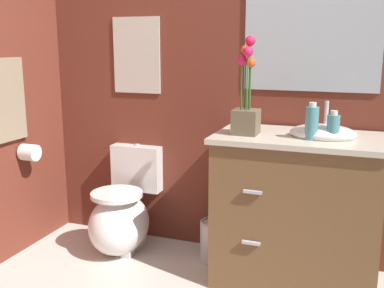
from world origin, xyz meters
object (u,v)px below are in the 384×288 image
at_px(toilet, 122,216).
at_px(lotion_bottle, 312,123).
at_px(flower_vase, 246,105).
at_px(wall_mirror, 312,32).
at_px(vanity_cabinet, 297,208).
at_px(trash_bin, 214,241).
at_px(hanging_towel, 8,100).
at_px(toilet_paper_roll, 30,152).
at_px(wall_poster, 137,55).
at_px(soap_bottle, 333,127).

distance_m(toilet, lotion_bottle, 1.43).
xyz_separation_m(toilet, flower_vase, (0.86, -0.10, 0.80)).
distance_m(toilet, wall_mirror, 1.69).
relative_size(vanity_cabinet, trash_bin, 3.90).
bearing_deg(hanging_towel, lotion_bottle, 5.42).
xyz_separation_m(toilet, toilet_paper_roll, (-0.57, -0.20, 0.44)).
relative_size(toilet, hanging_towel, 1.33).
bearing_deg(vanity_cabinet, lotion_bottle, -55.38).
xyz_separation_m(toilet, wall_poster, (-0.00, 0.27, 1.06)).
xyz_separation_m(lotion_bottle, wall_mirror, (-0.07, 0.39, 0.48)).
height_order(flower_vase, toilet_paper_roll, flower_vase).
xyz_separation_m(soap_bottle, lotion_bottle, (-0.11, -0.02, 0.02)).
bearing_deg(flower_vase, wall_poster, 157.03).
relative_size(vanity_cabinet, toilet_paper_roll, 9.65).
bearing_deg(wall_poster, soap_bottle, -15.54).
bearing_deg(flower_vase, soap_bottle, -0.69).
bearing_deg(soap_bottle, hanging_towel, -174.37).
relative_size(vanity_cabinet, wall_poster, 2.09).
bearing_deg(wall_mirror, flower_vase, -129.02).
bearing_deg(toilet_paper_roll, flower_vase, 4.00).
distance_m(vanity_cabinet, trash_bin, 0.62).
relative_size(soap_bottle, toilet_paper_roll, 1.45).
distance_m(trash_bin, toilet_paper_roll, 1.34).
distance_m(flower_vase, hanging_towel, 1.49).
bearing_deg(hanging_towel, wall_mirror, 17.57).
distance_m(lotion_bottle, wall_poster, 1.32).
xyz_separation_m(flower_vase, soap_bottle, (0.47, -0.01, -0.09)).
distance_m(soap_bottle, wall_poster, 1.42).
relative_size(flower_vase, trash_bin, 1.99).
xyz_separation_m(soap_bottle, toilet_paper_roll, (-1.90, -0.09, -0.27)).
distance_m(lotion_bottle, hanging_towel, 1.85).
bearing_deg(flower_vase, hanging_towel, -172.38).
xyz_separation_m(lotion_bottle, trash_bin, (-0.59, 0.18, -0.84)).
bearing_deg(toilet, wall_poster, 90.00).
bearing_deg(vanity_cabinet, toilet_paper_roll, -174.37).
relative_size(toilet, trash_bin, 2.54).
distance_m(lotion_bottle, wall_mirror, 0.62).
relative_size(toilet, lotion_bottle, 3.46).
height_order(flower_vase, lotion_bottle, flower_vase).
relative_size(soap_bottle, wall_poster, 0.31).
height_order(trash_bin, wall_mirror, wall_mirror).
xyz_separation_m(soap_bottle, wall_mirror, (-0.18, 0.37, 0.50)).
height_order(toilet, hanging_towel, hanging_towel).
distance_m(toilet, flower_vase, 1.18).
xyz_separation_m(soap_bottle, trash_bin, (-0.70, 0.16, -0.82)).
height_order(lotion_bottle, toilet_paper_roll, lotion_bottle).
xyz_separation_m(flower_vase, toilet_paper_roll, (-1.43, -0.10, -0.37)).
relative_size(flower_vase, soap_bottle, 3.41).
relative_size(flower_vase, wall_mirror, 0.68).
bearing_deg(wall_poster, trash_bin, -18.33).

